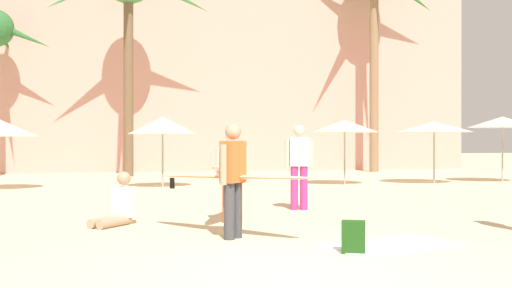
{
  "coord_description": "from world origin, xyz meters",
  "views": [
    {
      "loc": [
        -1.96,
        -6.45,
        1.44
      ],
      "look_at": [
        0.9,
        5.9,
        1.39
      ],
      "focal_mm": 41.99,
      "sensor_mm": 36.0,
      "label": 1
    }
  ],
  "objects_px": {
    "cafe_umbrella_1": "(345,126)",
    "backpack": "(353,237)",
    "person_near_left": "(299,163)",
    "person_mid_center": "(231,171)",
    "person_near_right": "(231,176)",
    "cafe_umbrella_2": "(163,125)",
    "cafe_umbrella_3": "(434,127)",
    "cafe_umbrella_5": "(502,122)",
    "beach_towel": "(390,245)",
    "person_mid_left": "(119,206)"
  },
  "relations": [
    {
      "from": "cafe_umbrella_5",
      "to": "backpack",
      "type": "height_order",
      "value": "cafe_umbrella_5"
    },
    {
      "from": "person_mid_left",
      "to": "cafe_umbrella_5",
      "type": "bearing_deg",
      "value": 160.19
    },
    {
      "from": "cafe_umbrella_3",
      "to": "person_near_right",
      "type": "height_order",
      "value": "cafe_umbrella_3"
    },
    {
      "from": "cafe_umbrella_3",
      "to": "person_near_left",
      "type": "height_order",
      "value": "cafe_umbrella_3"
    },
    {
      "from": "cafe_umbrella_5",
      "to": "beach_towel",
      "type": "bearing_deg",
      "value": -131.13
    },
    {
      "from": "backpack",
      "to": "person_near_right",
      "type": "xyz_separation_m",
      "value": [
        -1.3,
        1.62,
        0.72
      ]
    },
    {
      "from": "person_mid_center",
      "to": "person_near_left",
      "type": "distance_m",
      "value": 2.34
    },
    {
      "from": "cafe_umbrella_3",
      "to": "person_mid_left",
      "type": "distance_m",
      "value": 13.31
    },
    {
      "from": "person_near_right",
      "to": "person_near_left",
      "type": "bearing_deg",
      "value": 101.88
    },
    {
      "from": "cafe_umbrella_1",
      "to": "cafe_umbrella_3",
      "type": "xyz_separation_m",
      "value": [
        3.2,
        -0.14,
        -0.01
      ]
    },
    {
      "from": "cafe_umbrella_5",
      "to": "person_near_left",
      "type": "xyz_separation_m",
      "value": [
        -9.59,
        -6.63,
        -1.15
      ]
    },
    {
      "from": "person_near_left",
      "to": "cafe_umbrella_5",
      "type": "bearing_deg",
      "value": -43.5
    },
    {
      "from": "cafe_umbrella_3",
      "to": "person_near_right",
      "type": "bearing_deg",
      "value": -132.49
    },
    {
      "from": "cafe_umbrella_5",
      "to": "person_mid_center",
      "type": "xyz_separation_m",
      "value": [
        -11.34,
        -8.19,
        -1.23
      ]
    },
    {
      "from": "person_near_right",
      "to": "person_near_left",
      "type": "relative_size",
      "value": 1.49
    },
    {
      "from": "person_mid_center",
      "to": "person_mid_left",
      "type": "relative_size",
      "value": 3.01
    },
    {
      "from": "person_near_left",
      "to": "person_mid_center",
      "type": "bearing_deg",
      "value": 143.6
    },
    {
      "from": "cafe_umbrella_5",
      "to": "backpack",
      "type": "relative_size",
      "value": 5.67
    },
    {
      "from": "backpack",
      "to": "person_near_left",
      "type": "relative_size",
      "value": 0.24
    },
    {
      "from": "cafe_umbrella_1",
      "to": "person_near_right",
      "type": "relative_size",
      "value": 0.85
    },
    {
      "from": "cafe_umbrella_5",
      "to": "person_near_left",
      "type": "distance_m",
      "value": 11.72
    },
    {
      "from": "person_near_left",
      "to": "backpack",
      "type": "bearing_deg",
      "value": -177.14
    },
    {
      "from": "cafe_umbrella_2",
      "to": "backpack",
      "type": "xyz_separation_m",
      "value": [
        1.58,
        -11.7,
        -1.74
      ]
    },
    {
      "from": "beach_towel",
      "to": "person_near_right",
      "type": "relative_size",
      "value": 0.7
    },
    {
      "from": "cafe_umbrella_2",
      "to": "cafe_umbrella_3",
      "type": "height_order",
      "value": "cafe_umbrella_2"
    },
    {
      "from": "person_mid_center",
      "to": "person_near_left",
      "type": "relative_size",
      "value": 1.54
    },
    {
      "from": "cafe_umbrella_1",
      "to": "backpack",
      "type": "bearing_deg",
      "value": -110.99
    },
    {
      "from": "cafe_umbrella_3",
      "to": "cafe_umbrella_5",
      "type": "distance_m",
      "value": 2.77
    },
    {
      "from": "cafe_umbrella_2",
      "to": "person_near_right",
      "type": "bearing_deg",
      "value": -88.4
    },
    {
      "from": "person_mid_center",
      "to": "person_near_right",
      "type": "height_order",
      "value": "person_near_right"
    },
    {
      "from": "person_mid_left",
      "to": "person_near_right",
      "type": "bearing_deg",
      "value": 81.98
    },
    {
      "from": "cafe_umbrella_2",
      "to": "backpack",
      "type": "height_order",
      "value": "cafe_umbrella_2"
    },
    {
      "from": "person_mid_center",
      "to": "person_near_left",
      "type": "xyz_separation_m",
      "value": [
        1.75,
        1.56,
        0.08
      ]
    },
    {
      "from": "cafe_umbrella_3",
      "to": "backpack",
      "type": "distance_m",
      "value": 13.76
    },
    {
      "from": "backpack",
      "to": "cafe_umbrella_2",
      "type": "bearing_deg",
      "value": 31.64
    },
    {
      "from": "cafe_umbrella_1",
      "to": "person_near_left",
      "type": "relative_size",
      "value": 1.27
    },
    {
      "from": "backpack",
      "to": "person_mid_center",
      "type": "bearing_deg",
      "value": 40.57
    },
    {
      "from": "cafe_umbrella_1",
      "to": "cafe_umbrella_3",
      "type": "bearing_deg",
      "value": -2.47
    },
    {
      "from": "beach_towel",
      "to": "person_near_left",
      "type": "relative_size",
      "value": 1.05
    },
    {
      "from": "cafe_umbrella_2",
      "to": "person_mid_center",
      "type": "height_order",
      "value": "cafe_umbrella_2"
    },
    {
      "from": "cafe_umbrella_2",
      "to": "cafe_umbrella_3",
      "type": "xyz_separation_m",
      "value": [
        9.18,
        -0.36,
        -0.01
      ]
    },
    {
      "from": "cafe_umbrella_2",
      "to": "person_mid_center",
      "type": "xyz_separation_m",
      "value": [
        0.6,
        -8.41,
        -1.04
      ]
    },
    {
      "from": "person_near_right",
      "to": "person_mid_center",
      "type": "bearing_deg",
      "value": 123.75
    },
    {
      "from": "cafe_umbrella_3",
      "to": "person_near_right",
      "type": "xyz_separation_m",
      "value": [
        -8.9,
        -9.72,
        -1.02
      ]
    },
    {
      "from": "person_mid_center",
      "to": "person_near_right",
      "type": "bearing_deg",
      "value": 13.11
    },
    {
      "from": "person_near_left",
      "to": "person_mid_left",
      "type": "height_order",
      "value": "person_near_left"
    },
    {
      "from": "beach_towel",
      "to": "backpack",
      "type": "bearing_deg",
      "value": -149.32
    },
    {
      "from": "cafe_umbrella_3",
      "to": "person_mid_center",
      "type": "relative_size",
      "value": 0.93
    },
    {
      "from": "cafe_umbrella_3",
      "to": "beach_towel",
      "type": "height_order",
      "value": "cafe_umbrella_3"
    },
    {
      "from": "cafe_umbrella_2",
      "to": "beach_towel",
      "type": "bearing_deg",
      "value": -78.56
    }
  ]
}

